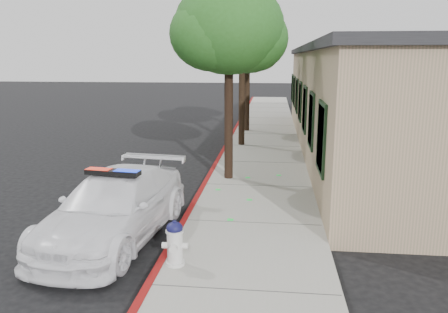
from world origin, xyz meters
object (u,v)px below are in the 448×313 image
fire_hydrant (175,243)px  clapboard_building (391,100)px  police_car (115,207)px  street_tree_far (248,49)px  street_tree_near (229,32)px  street_tree_mid (242,36)px

fire_hydrant → clapboard_building: bearing=57.4°
police_car → fire_hydrant: (1.61, -1.40, -0.14)m
police_car → street_tree_far: street_tree_far is taller
fire_hydrant → street_tree_near: bearing=83.4°
police_car → street_tree_mid: (1.96, 10.11, 3.94)m
street_tree_mid → street_tree_far: 3.78m
police_car → street_tree_far: (1.98, 13.87, 3.51)m
police_car → street_tree_far: size_ratio=0.92×
clapboard_building → street_tree_far: bearing=146.0°
police_car → street_tree_near: 6.29m
clapboard_building → police_car: bearing=-128.9°
street_tree_near → street_tree_far: bearing=89.9°
police_car → street_tree_mid: street_tree_mid is taller
street_tree_mid → fire_hydrant: bearing=-91.7°
street_tree_near → street_tree_mid: bearing=90.1°
clapboard_building → street_tree_near: 8.30m
clapboard_building → fire_hydrant: size_ratio=25.27×
fire_hydrant → street_tree_far: 15.70m
clapboard_building → fire_hydrant: (-6.34, -11.24, -1.56)m
clapboard_building → fire_hydrant: 13.00m
police_car → street_tree_far: 14.44m
fire_hydrant → street_tree_near: street_tree_near is taller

